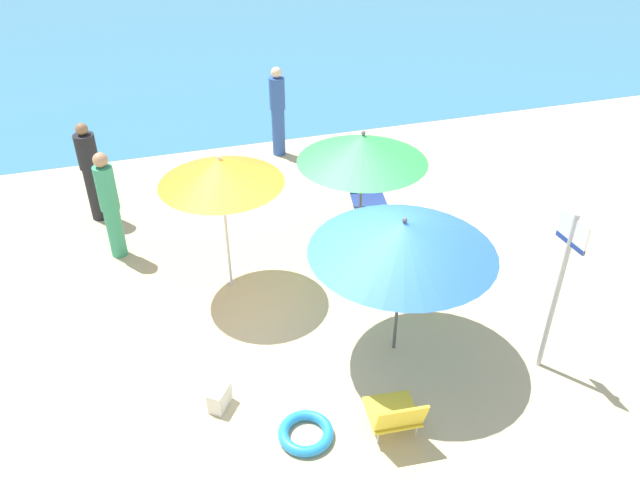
{
  "coord_description": "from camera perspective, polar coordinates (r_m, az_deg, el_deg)",
  "views": [
    {
      "loc": [
        -1.79,
        -5.84,
        5.38
      ],
      "look_at": [
        0.31,
        0.99,
        0.7
      ],
      "focal_mm": 35.04,
      "sensor_mm": 36.0,
      "label": 1
    }
  ],
  "objects": [
    {
      "name": "ground_plane",
      "position": [
        8.14,
        -0.02,
        -8.14
      ],
      "size": [
        40.0,
        40.0,
        0.0
      ],
      "primitive_type": "plane",
      "color": "#D3BC8C"
    },
    {
      "name": "sea_water",
      "position": [
        20.5,
        -12.02,
        17.36
      ],
      "size": [
        40.0,
        16.0,
        0.01
      ],
      "primitive_type": "cube",
      "color": "teal",
      "rests_on": "ground_plane"
    },
    {
      "name": "umbrella_orange",
      "position": [
        7.99,
        -9.07,
        6.24
      ],
      "size": [
        1.61,
        1.61,
        2.04
      ],
      "color": "silver",
      "rests_on": "ground_plane"
    },
    {
      "name": "umbrella_blue",
      "position": [
        6.94,
        7.61,
        0.24
      ],
      "size": [
        2.14,
        2.14,
        1.89
      ],
      "color": "#4C4C51",
      "rests_on": "ground_plane"
    },
    {
      "name": "umbrella_green",
      "position": [
        8.62,
        3.93,
        8.34
      ],
      "size": [
        1.82,
        1.82,
        2.02
      ],
      "color": "#4C4C51",
      "rests_on": "ground_plane"
    },
    {
      "name": "beach_chair_a",
      "position": [
        10.51,
        4.35,
        4.4
      ],
      "size": [
        0.65,
        0.67,
        0.62
      ],
      "rotation": [
        0.0,
        0.0,
        -1.76
      ],
      "color": "navy",
      "rests_on": "ground_plane"
    },
    {
      "name": "beach_chair_b",
      "position": [
        8.77,
        10.14,
        -2.49
      ],
      "size": [
        0.77,
        0.74,
        0.64
      ],
      "rotation": [
        0.0,
        0.0,
        -2.57
      ],
      "color": "gold",
      "rests_on": "ground_plane"
    },
    {
      "name": "beach_chair_c",
      "position": [
        6.8,
        6.95,
        -15.57
      ],
      "size": [
        0.58,
        0.65,
        0.6
      ],
      "rotation": [
        0.0,
        0.0,
        1.48
      ],
      "color": "gold",
      "rests_on": "ground_plane"
    },
    {
      "name": "person_a",
      "position": [
        9.52,
        -18.65,
        3.07
      ],
      "size": [
        0.28,
        0.28,
        1.69
      ],
      "rotation": [
        0.0,
        0.0,
        3.05
      ],
      "color": "#389970",
      "rests_on": "ground_plane"
    },
    {
      "name": "person_b",
      "position": [
        12.23,
        -3.88,
        11.65
      ],
      "size": [
        0.29,
        0.29,
        1.75
      ],
      "rotation": [
        0.0,
        0.0,
        5.28
      ],
      "color": "#2D519E",
      "rests_on": "ground_plane"
    },
    {
      "name": "person_c",
      "position": [
        10.64,
        -20.16,
        5.84
      ],
      "size": [
        0.32,
        0.32,
        1.67
      ],
      "rotation": [
        0.0,
        0.0,
        5.47
      ],
      "color": "black",
      "rests_on": "ground_plane"
    },
    {
      "name": "warning_sign",
      "position": [
        7.29,
        21.21,
        -2.94
      ],
      "size": [
        0.06,
        0.44,
        2.11
      ],
      "rotation": [
        0.0,
        0.0,
        0.04
      ],
      "color": "#ADADB2",
      "rests_on": "ground_plane"
    },
    {
      "name": "swim_ring",
      "position": [
        6.9,
        -1.32,
        -17.2
      ],
      "size": [
        0.59,
        0.59,
        0.12
      ],
      "primitive_type": "torus",
      "color": "#238CD8",
      "rests_on": "ground_plane"
    },
    {
      "name": "beach_bag",
      "position": [
        7.21,
        -9.16,
        -14.02
      ],
      "size": [
        0.31,
        0.34,
        0.26
      ],
      "primitive_type": "cube",
      "rotation": [
        0.0,
        0.0,
        0.94
      ],
      "color": "silver",
      "rests_on": "ground_plane"
    }
  ]
}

